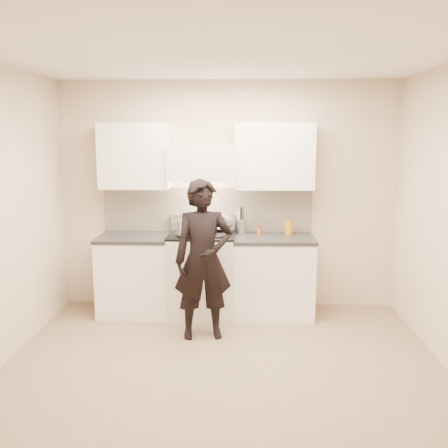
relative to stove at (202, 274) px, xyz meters
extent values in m
plane|color=#867058|center=(0.30, -1.42, -0.47)|extent=(4.00, 4.00, 0.00)
cube|color=beige|center=(0.30, 0.33, 0.88)|extent=(4.00, 0.04, 2.70)
cube|color=beige|center=(0.30, -3.17, 0.88)|extent=(4.00, 0.04, 2.70)
cube|color=silver|center=(0.30, -1.42, 2.22)|extent=(4.00, 3.50, 0.02)
cube|color=silver|center=(0.05, 0.31, 0.71)|extent=(2.50, 0.02, 0.53)
cube|color=#B4B6C5|center=(0.00, 0.28, 0.56)|extent=(0.76, 0.08, 0.20)
cube|color=silver|center=(0.00, 0.13, 1.28)|extent=(0.76, 0.40, 0.40)
cylinder|color=silver|center=(0.00, -0.05, 1.10)|extent=(0.66, 0.02, 0.02)
cube|color=white|center=(0.83, 0.16, 1.35)|extent=(0.90, 0.33, 0.75)
cube|color=white|center=(-0.78, 0.16, 1.35)|extent=(0.80, 0.33, 0.75)
cube|color=silver|center=(0.43, 0.30, 0.63)|extent=(0.08, 0.01, 0.12)
cube|color=silver|center=(0.00, 0.00, -0.01)|extent=(0.76, 0.65, 0.92)
cube|color=black|center=(0.00, 0.00, 0.46)|extent=(0.76, 0.65, 0.02)
cube|color=silver|center=(0.16, 0.12, 0.47)|extent=(0.36, 0.34, 0.01)
cylinder|color=silver|center=(0.00, -0.29, 0.31)|extent=(0.62, 0.02, 0.02)
cylinder|color=black|center=(-0.18, -0.15, 0.48)|extent=(0.18, 0.18, 0.01)
cylinder|color=black|center=(0.18, -0.15, 0.48)|extent=(0.18, 0.18, 0.01)
cylinder|color=black|center=(-0.18, 0.15, 0.48)|extent=(0.18, 0.18, 0.01)
cylinder|color=black|center=(0.18, 0.15, 0.48)|extent=(0.18, 0.18, 0.01)
cube|color=white|center=(0.83, 0.00, -0.03)|extent=(0.90, 0.65, 0.88)
cube|color=black|center=(0.83, 0.00, 0.43)|extent=(0.92, 0.67, 0.04)
cube|color=white|center=(-0.78, 0.00, -0.03)|extent=(0.80, 0.65, 0.88)
cube|color=black|center=(-0.78, 0.00, 0.43)|extent=(0.82, 0.67, 0.04)
ellipsoid|color=silver|center=(0.20, 0.15, 0.57)|extent=(0.31, 0.31, 0.17)
torus|color=silver|center=(0.20, 0.15, 0.61)|extent=(0.32, 0.32, 0.01)
ellipsoid|color=beige|center=(0.20, 0.15, 0.56)|extent=(0.18, 0.18, 0.08)
cylinder|color=silver|center=(0.16, 0.02, 0.66)|extent=(0.04, 0.23, 0.17)
cylinder|color=silver|center=(-0.13, -0.13, 0.58)|extent=(0.30, 0.30, 0.18)
cube|color=silver|center=(-0.29, -0.11, 0.64)|extent=(0.06, 0.03, 0.01)
cube|color=silver|center=(0.04, -0.15, 0.64)|extent=(0.06, 0.03, 0.01)
cylinder|color=#B4B6C5|center=(0.45, 0.19, 0.53)|extent=(0.12, 0.12, 0.17)
cylinder|color=black|center=(0.48, 0.20, 0.61)|extent=(0.01, 0.01, 0.30)
cylinder|color=silver|center=(0.47, 0.21, 0.61)|extent=(0.01, 0.01, 0.30)
cylinder|color=#B4B6C5|center=(0.45, 0.22, 0.61)|extent=(0.01, 0.01, 0.30)
cylinder|color=black|center=(0.43, 0.21, 0.61)|extent=(0.01, 0.01, 0.30)
cylinder|color=#B4B6C5|center=(0.42, 0.19, 0.61)|extent=(0.01, 0.01, 0.30)
cylinder|color=silver|center=(0.43, 0.17, 0.61)|extent=(0.01, 0.01, 0.30)
cylinder|color=black|center=(0.45, 0.16, 0.61)|extent=(0.01, 0.01, 0.30)
cylinder|color=#B4B6C5|center=(0.47, 0.18, 0.61)|extent=(0.01, 0.01, 0.30)
cylinder|color=orange|center=(0.67, 0.15, 0.48)|extent=(0.04, 0.04, 0.07)
cylinder|color=#B60B1D|center=(0.67, 0.15, 0.52)|extent=(0.04, 0.04, 0.02)
cylinder|color=#C58012|center=(1.01, 0.17, 0.52)|extent=(0.09, 0.09, 0.16)
imported|color=black|center=(0.07, -0.70, 0.34)|extent=(0.66, 0.49, 1.64)
camera|label=1|loc=(0.45, -5.61, 1.58)|focal=40.00mm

